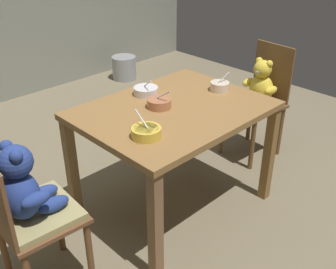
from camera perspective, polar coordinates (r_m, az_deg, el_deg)
name	(u,v)px	position (r m, az deg, el deg)	size (l,w,h in m)	color
ground_plane	(173,206)	(2.85, 0.71, -10.13)	(5.20, 5.20, 0.04)	#796D54
dining_table	(174,122)	(2.49, 0.81, 1.81)	(1.13, 0.86, 0.74)	olive
teddy_chair_near_right	(260,92)	(3.28, 12.85, 5.95)	(0.44, 0.42, 0.90)	brown
teddy_chair_near_left	(27,200)	(2.07, -19.36, -8.71)	(0.41, 0.43, 0.88)	brown
porridge_bowl_white_far_center	(146,91)	(2.63, -3.15, 6.21)	(0.16, 0.17, 0.13)	silver
porridge_bowl_yellow_near_left	(146,132)	(2.11, -3.10, 0.33)	(0.16, 0.17, 0.13)	yellow
porridge_bowl_cream_near_right	(220,86)	(2.71, 7.33, 6.81)	(0.13, 0.13, 0.12)	beige
porridge_bowl_terracotta_center	(159,103)	(2.44, -1.26, 4.49)	(0.15, 0.16, 0.13)	#B66E4A
metal_pail	(124,68)	(4.99, -6.22, 9.38)	(0.29, 0.29, 0.28)	#93969B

